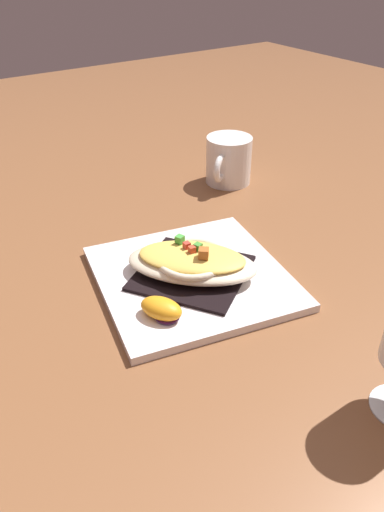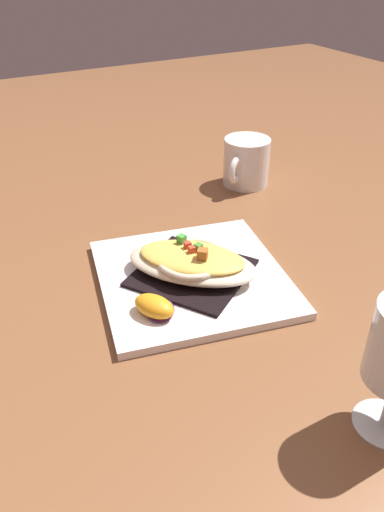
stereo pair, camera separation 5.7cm
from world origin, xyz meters
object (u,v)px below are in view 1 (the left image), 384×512
object	(u,v)px
square_plate	(192,277)
gratin_dish	(192,261)
orange_garnish	(162,309)
coffee_mug	(228,163)

from	to	relation	value
square_plate	gratin_dish	distance (m)	0.03
square_plate	orange_garnish	size ratio (longest dim) A/B	3.90
gratin_dish	orange_garnish	distance (m)	0.10
square_plate	orange_garnish	bearing A→B (deg)	-56.67
orange_garnish	coffee_mug	distance (m)	0.43
orange_garnish	square_plate	bearing A→B (deg)	123.33
gratin_dish	coffee_mug	world-z (taller)	coffee_mug
coffee_mug	orange_garnish	bearing A→B (deg)	-48.70
square_plate	orange_garnish	world-z (taller)	orange_garnish
gratin_dish	square_plate	bearing A→B (deg)	-102.28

